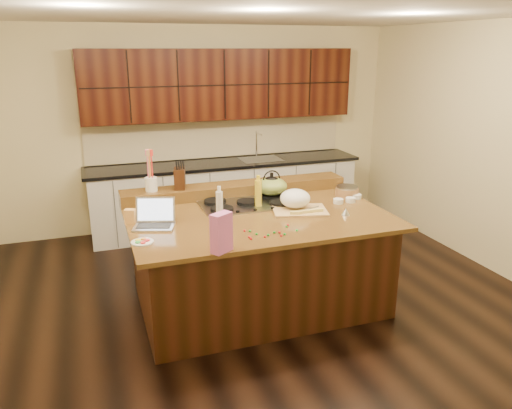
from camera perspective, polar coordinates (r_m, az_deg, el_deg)
name	(u,v)px	position (r m, az deg, el deg)	size (l,w,h in m)	color
room	(258,169)	(4.55, 0.21, 4.03)	(5.52, 5.02, 2.72)	black
island	(258,259)	(4.84, 0.19, -6.24)	(2.40, 1.60, 0.92)	black
back_ledge	(236,189)	(5.29, -2.30, 1.80)	(2.40, 0.30, 0.12)	black
cooktop	(248,204)	(4.94, -0.95, 0.11)	(0.92, 0.52, 0.05)	gray
back_counter	(225,158)	(6.79, -3.61, 5.34)	(3.70, 0.66, 2.40)	silver
kettle	(272,186)	(5.12, 1.79, 2.18)	(0.21, 0.21, 0.19)	black
green_bowl	(272,186)	(5.12, 1.79, 2.11)	(0.32, 0.32, 0.18)	olive
laptop	(155,219)	(4.45, -11.51, -1.59)	(0.41, 0.36, 0.24)	#B7B7BC
oil_bottle	(258,194)	(4.83, 0.26, 1.22)	(0.07, 0.07, 0.27)	gold
vinegar_bottle	(219,205)	(4.55, -4.20, -0.03)	(0.06, 0.06, 0.25)	silver
wooden_tray	(296,201)	(4.77, 4.63, 0.38)	(0.58, 0.48, 0.20)	tan
ramekin_a	(338,201)	(5.06, 9.38, 0.40)	(0.10, 0.10, 0.04)	white
ramekin_b	(351,200)	(5.12, 10.76, 0.53)	(0.10, 0.10, 0.04)	white
ramekin_c	(356,196)	(5.25, 11.41, 0.91)	(0.10, 0.10, 0.04)	white
strainer_bowl	(347,192)	(5.31, 10.35, 1.41)	(0.24, 0.24, 0.09)	#996B3F
kitchen_timer	(346,211)	(4.72, 10.20, -0.77)	(0.08, 0.08, 0.07)	silver
pink_bag	(221,233)	(3.78, -3.98, -3.24)	(0.17, 0.09, 0.31)	#CA5FA5
candy_plate	(142,242)	(4.10, -12.87, -4.21)	(0.18, 0.18, 0.01)	white
package_box	(130,216)	(4.54, -14.16, -1.34)	(0.09, 0.07, 0.13)	#F1AB55
utensil_crock	(151,184)	(5.08, -11.88, 2.29)	(0.12, 0.12, 0.14)	white
knife_block	(180,178)	(5.11, -8.71, 2.97)	(0.11, 0.17, 0.21)	black
gumdrop_0	(244,231)	(4.23, -1.33, -3.01)	(0.02, 0.02, 0.02)	red
gumdrop_1	(268,235)	(4.14, 1.40, -3.49)	(0.02, 0.02, 0.02)	#198C26
gumdrop_2	(265,237)	(4.10, 1.02, -3.70)	(0.02, 0.02, 0.02)	red
gumdrop_3	(287,227)	(4.33, 3.53, -2.53)	(0.02, 0.02, 0.02)	#198C26
gumdrop_4	(288,225)	(4.37, 3.66, -2.36)	(0.02, 0.02, 0.02)	red
gumdrop_5	(297,230)	(4.25, 4.69, -2.97)	(0.02, 0.02, 0.02)	#198C26
gumdrop_6	(281,236)	(4.12, 2.89, -3.58)	(0.02, 0.02, 0.02)	red
gumdrop_7	(257,234)	(4.15, 0.06, -3.39)	(0.02, 0.02, 0.02)	#198C26
gumdrop_8	(249,237)	(4.09, -0.77, -3.74)	(0.02, 0.02, 0.02)	red
gumdrop_9	(285,234)	(4.16, 3.29, -3.40)	(0.02, 0.02, 0.02)	#198C26
gumdrop_10	(251,239)	(4.06, -0.57, -3.93)	(0.02, 0.02, 0.02)	red
gumdrop_11	(274,232)	(4.19, 2.10, -3.21)	(0.02, 0.02, 0.02)	#198C26
gumdrop_12	(279,232)	(4.20, 2.69, -3.19)	(0.02, 0.02, 0.02)	red
gumdrop_13	(250,231)	(4.22, -0.71, -3.04)	(0.02, 0.02, 0.02)	#198C26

